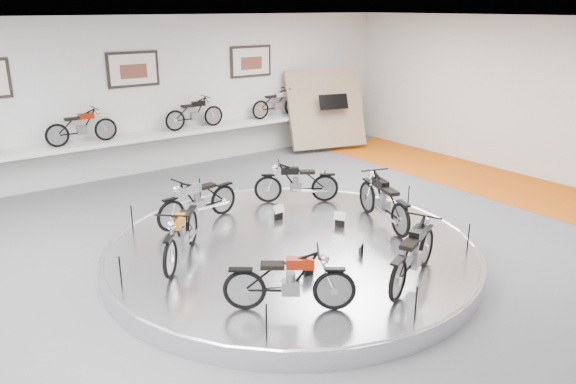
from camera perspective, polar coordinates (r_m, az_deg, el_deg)
floor at (r=9.64m, az=1.45°, el=-7.52°), size 16.00×16.00×0.00m
ceiling at (r=8.67m, az=1.67°, el=16.98°), size 16.00×16.00×0.00m
wall_back at (r=15.00m, az=-15.28°, el=9.29°), size 16.00×0.00×16.00m
wall_right at (r=15.14m, az=26.50°, el=8.10°), size 0.00×14.00×14.00m
orange_carpet_strip at (r=14.55m, az=23.17°, el=0.07°), size 2.40×12.60×0.01m
dado_band at (r=15.26m, az=-14.80°, el=3.91°), size 15.68×0.04×1.10m
display_platform at (r=9.79m, az=0.38°, el=-6.11°), size 6.40×6.40×0.30m
platform_rim at (r=9.75m, az=0.38°, el=-5.47°), size 6.40×6.40×0.10m
shelf at (r=14.90m, az=-14.53°, el=5.37°), size 11.00×0.55×0.10m
poster_center at (r=14.87m, az=-15.46°, el=11.93°), size 1.35×0.06×0.88m
poster_right at (r=16.45m, az=-3.78°, el=13.10°), size 1.35×0.06×0.88m
display_panel at (r=17.20m, az=3.86°, el=8.46°), size 2.56×1.52×2.30m
shelf_bike_b at (r=14.35m, az=-20.22°, el=6.04°), size 1.22×0.43×0.73m
shelf_bike_c at (r=15.42m, az=-9.47°, el=7.72°), size 1.22×0.43×0.73m
shelf_bike_d at (r=16.79m, az=-1.17°, el=8.83°), size 1.22×0.43×0.73m
bike_a at (r=11.64m, az=0.87°, el=1.03°), size 1.54×1.26×0.88m
bike_b at (r=10.66m, az=-9.16°, el=-0.79°), size 1.61×0.80×0.91m
bike_c at (r=9.14m, az=-10.81°, el=-4.12°), size 1.46×1.55×0.93m
bike_d at (r=7.56m, az=0.14°, el=-8.94°), size 1.54×1.34×0.89m
bike_e at (r=8.46m, az=12.63°, el=-6.07°), size 1.70×1.16×0.95m
bike_f at (r=10.58m, az=9.67°, el=-0.78°), size 1.05×1.75×0.97m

